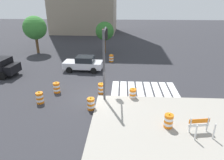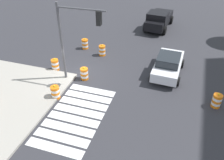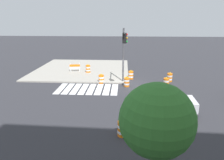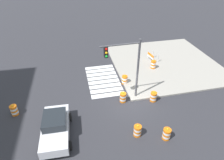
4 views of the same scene
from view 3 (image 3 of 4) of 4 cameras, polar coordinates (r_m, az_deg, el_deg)
ground_plane at (r=21.39m, az=4.63°, el=-1.16°), size 120.00×120.00×0.00m
sidewalk_corner at (r=27.69m, az=-8.12°, el=3.02°), size 12.00×12.00×0.15m
crosswalk_stripes at (r=19.98m, az=-6.84°, el=-2.50°), size 5.85×3.20×0.02m
sports_car at (r=15.34m, az=14.15°, el=-5.75°), size 4.37×2.28×1.63m
traffic_barrel_near_corner at (r=20.57m, az=4.09°, el=-0.56°), size 0.56×0.56×1.02m
traffic_barrel_crosswalk_end at (r=22.98m, az=15.71°, el=0.70°), size 0.56×0.56×1.02m
traffic_barrel_median_near at (r=12.17m, az=2.89°, el=-13.31°), size 0.56×0.56×1.02m
traffic_barrel_median_far at (r=21.01m, az=14.82°, el=-0.71°), size 0.56×0.56×1.02m
traffic_barrel_far_curb at (r=21.55m, az=-3.01°, el=0.28°), size 0.56×0.56×1.02m
traffic_barrel_lane_center at (r=23.14m, az=5.26°, el=1.38°), size 0.56×0.56×1.02m
traffic_barrel_on_sidewalk at (r=25.54m, az=-6.68°, el=3.14°), size 0.56×0.56×1.02m
construction_barricade at (r=26.36m, az=-10.26°, el=3.67°), size 1.34×0.96×1.00m
traffic_light_pole at (r=19.99m, az=3.32°, el=9.12°), size 0.47×3.29×5.50m
street_tree_streetside_near at (r=7.28m, az=12.29°, el=-10.94°), size 2.62×2.62×4.53m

